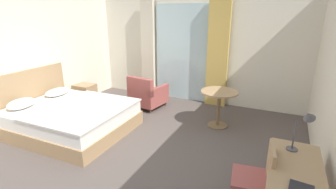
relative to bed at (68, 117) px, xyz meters
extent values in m
cube|color=#564C47|center=(1.61, -0.34, -0.33)|extent=(5.97, 6.78, 0.10)
cube|color=silver|center=(1.61, 2.79, 1.09)|extent=(5.57, 0.12, 2.74)
cube|color=silver|center=(-1.11, -0.34, 1.09)|extent=(0.12, 6.38, 2.74)
cube|color=silver|center=(1.28, 2.71, 0.92)|extent=(1.44, 0.02, 2.41)
cube|color=beige|center=(0.34, 2.61, 0.98)|extent=(0.36, 0.10, 2.53)
cube|color=tan|center=(2.22, 2.61, 0.98)|extent=(0.50, 0.10, 2.53)
cube|color=tan|center=(0.07, 0.00, -0.15)|extent=(2.16, 1.80, 0.27)
cube|color=white|center=(0.07, 0.00, 0.10)|extent=(2.10, 1.75, 0.23)
cube|color=tan|center=(-1.03, -0.01, 0.27)|extent=(0.08, 1.82, 1.11)
cube|color=silver|center=(0.43, 0.01, 0.23)|extent=(1.43, 1.78, 0.03)
ellipsoid|color=white|center=(-0.69, -0.43, 0.31)|extent=(0.38, 0.54, 0.18)
ellipsoid|color=white|center=(-0.70, 0.42, 0.29)|extent=(0.38, 0.58, 0.14)
cube|color=tan|center=(-0.81, 1.35, -0.04)|extent=(0.47, 0.41, 0.48)
cube|color=#8F704E|center=(-0.81, 1.14, 0.05)|extent=(0.40, 0.01, 0.12)
cube|color=tan|center=(3.92, -0.80, 0.43)|extent=(0.53, 1.28, 0.04)
cube|color=tan|center=(3.92, -0.80, 0.37)|extent=(0.49, 1.22, 0.08)
cube|color=tan|center=(4.15, -0.19, 0.06)|extent=(0.06, 0.06, 0.69)
cube|color=tan|center=(3.69, -0.19, 0.06)|extent=(0.06, 0.06, 0.69)
cube|color=#9E4C47|center=(3.50, -0.69, 0.14)|extent=(0.47, 0.49, 0.04)
cube|color=tan|center=(3.69, -0.67, 0.37)|extent=(0.09, 0.42, 0.41)
cylinder|color=tan|center=(3.28, -0.52, -0.08)|extent=(0.04, 0.04, 0.41)
cylinder|color=tan|center=(3.66, -0.47, -0.08)|extent=(0.04, 0.04, 0.41)
cylinder|color=#4C4C51|center=(3.88, -0.38, 0.45)|extent=(0.12, 0.12, 0.02)
cylinder|color=#4C4C51|center=(3.88, -0.38, 0.63)|extent=(0.02, 0.02, 0.35)
cone|color=#4C4C51|center=(4.00, -0.25, 0.83)|extent=(0.17, 0.16, 0.18)
cube|color=#9E4C47|center=(0.79, 1.77, -0.04)|extent=(0.80, 0.84, 0.29)
cube|color=#9E4C47|center=(0.75, 1.47, 0.31)|extent=(0.71, 0.22, 0.40)
cube|color=#9E4C47|center=(1.09, 1.73, 0.19)|extent=(0.21, 0.75, 0.16)
cube|color=#9E4C47|center=(0.50, 1.82, 0.19)|extent=(0.21, 0.75, 0.16)
cylinder|color=#4C3D2D|center=(1.12, 2.04, -0.23)|extent=(0.04, 0.04, 0.10)
cylinder|color=#4C3D2D|center=(0.55, 2.13, -0.23)|extent=(0.04, 0.04, 0.10)
cylinder|color=#4C3D2D|center=(1.03, 1.42, -0.23)|extent=(0.04, 0.04, 0.10)
cylinder|color=#4C3D2D|center=(0.46, 1.51, -0.23)|extent=(0.04, 0.04, 0.10)
cylinder|color=tan|center=(2.60, 1.41, 0.45)|extent=(0.73, 0.73, 0.03)
cylinder|color=brown|center=(2.60, 1.41, 0.07)|extent=(0.07, 0.07, 0.71)
cylinder|color=brown|center=(2.60, 1.41, -0.27)|extent=(0.40, 0.40, 0.02)
camera|label=1|loc=(3.67, -3.28, 1.95)|focal=26.97mm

